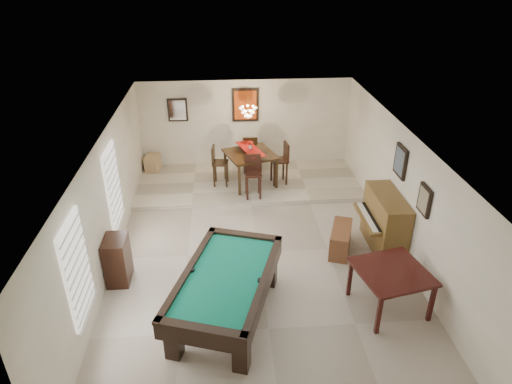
{
  "coord_description": "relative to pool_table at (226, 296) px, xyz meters",
  "views": [
    {
      "loc": [
        -0.67,
        -8.02,
        5.69
      ],
      "look_at": [
        0.0,
        0.6,
        1.15
      ],
      "focal_mm": 32.0,
      "sensor_mm": 36.0,
      "label": 1
    }
  ],
  "objects": [
    {
      "name": "apothecary_chest",
      "position": [
        -2.06,
        1.18,
        0.03
      ],
      "size": [
        0.42,
        0.63,
        0.94
      ],
      "primitive_type": "cube",
      "color": "black",
      "rests_on": "ground_plane"
    },
    {
      "name": "wall_right",
      "position": [
        3.71,
        1.88,
        0.86
      ],
      "size": [
        0.04,
        9.0,
        2.6
      ],
      "primitive_type": "cube",
      "color": "silver",
      "rests_on": "ground_plane"
    },
    {
      "name": "dining_table",
      "position": [
        0.75,
        4.97,
        0.18
      ],
      "size": [
        1.54,
        1.54,
        1.0
      ],
      "primitive_type": null,
      "rotation": [
        0.0,
        0.0,
        0.33
      ],
      "color": "black",
      "rests_on": "dining_step"
    },
    {
      "name": "back_painting",
      "position": [
        0.71,
        6.34,
        1.46
      ],
      "size": [
        0.75,
        0.06,
        0.95
      ],
      "primitive_type": "cube",
      "color": "#D84C14",
      "rests_on": "wall_back"
    },
    {
      "name": "window_left_front",
      "position": [
        -2.26,
        -0.32,
        0.96
      ],
      "size": [
        0.06,
        1.0,
        1.7
      ],
      "primitive_type": "cube",
      "color": "white",
      "rests_on": "wall_left"
    },
    {
      "name": "wall_back",
      "position": [
        0.71,
        6.38,
        0.86
      ],
      "size": [
        6.0,
        0.04,
        2.6
      ],
      "primitive_type": "cube",
      "color": "silver",
      "rests_on": "ground_plane"
    },
    {
      "name": "right_picture_upper",
      "position": [
        3.67,
        2.18,
        1.46
      ],
      "size": [
        0.06,
        0.55,
        0.65
      ],
      "primitive_type": "cube",
      "color": "slate",
      "rests_on": "wall_right"
    },
    {
      "name": "chandelier",
      "position": [
        0.71,
        5.08,
        1.76
      ],
      "size": [
        0.44,
        0.44,
        0.6
      ],
      "primitive_type": null,
      "color": "#FFE5B2",
      "rests_on": "ceiling"
    },
    {
      "name": "dining_chair_north",
      "position": [
        0.79,
        5.75,
        0.22
      ],
      "size": [
        0.41,
        0.41,
        1.09
      ],
      "primitive_type": null,
      "rotation": [
        0.0,
        0.0,
        3.12
      ],
      "color": "black",
      "rests_on": "dining_step"
    },
    {
      "name": "wall_left",
      "position": [
        -2.29,
        1.88,
        0.86
      ],
      "size": [
        0.04,
        9.0,
        2.6
      ],
      "primitive_type": "cube",
      "color": "silver",
      "rests_on": "ground_plane"
    },
    {
      "name": "window_left_rear",
      "position": [
        -2.26,
        2.48,
        0.96
      ],
      "size": [
        0.06,
        1.0,
        1.7
      ],
      "primitive_type": "cube",
      "color": "white",
      "rests_on": "wall_left"
    },
    {
      "name": "square_table",
      "position": [
        2.89,
        0.01,
        -0.03
      ],
      "size": [
        1.4,
        1.4,
        0.81
      ],
      "primitive_type": null,
      "rotation": [
        0.0,
        0.0,
        0.22
      ],
      "color": "black",
      "rests_on": "ground_plane"
    },
    {
      "name": "piano_bench",
      "position": [
        2.47,
        1.83,
        -0.16
      ],
      "size": [
        0.69,
        1.06,
        0.55
      ],
      "primitive_type": "cube",
      "rotation": [
        0.0,
        0.0,
        -0.34
      ],
      "color": "brown",
      "rests_on": "ground_plane"
    },
    {
      "name": "dining_step",
      "position": [
        0.71,
        5.13,
        -0.38
      ],
      "size": [
        6.0,
        2.5,
        0.12
      ],
      "primitive_type": "cube",
      "color": "beige",
      "rests_on": "ground_plane"
    },
    {
      "name": "dining_chair_west",
      "position": [
        -0.05,
        4.96,
        0.23
      ],
      "size": [
        0.45,
        0.45,
        1.09
      ],
      "primitive_type": null,
      "rotation": [
        0.0,
        0.0,
        1.45
      ],
      "color": "black",
      "rests_on": "dining_step"
    },
    {
      "name": "upright_piano",
      "position": [
        3.27,
        1.89,
        0.19
      ],
      "size": [
        0.84,
        1.5,
        1.25
      ],
      "primitive_type": null,
      "color": "brown",
      "rests_on": "ground_plane"
    },
    {
      "name": "pool_table",
      "position": [
        0.0,
        0.0,
        0.0
      ],
      "size": [
        2.17,
        2.95,
        0.88
      ],
      "primitive_type": null,
      "rotation": [
        0.0,
        0.0,
        -0.31
      ],
      "color": "black",
      "rests_on": "ground_plane"
    },
    {
      "name": "back_mirror",
      "position": [
        -1.19,
        6.34,
        1.36
      ],
      "size": [
        0.55,
        0.06,
        0.65
      ],
      "primitive_type": "cube",
      "color": "white",
      "rests_on": "wall_back"
    },
    {
      "name": "flower_vase",
      "position": [
        0.75,
        4.97,
        0.79
      ],
      "size": [
        0.15,
        0.15,
        0.23
      ],
      "primitive_type": null,
      "rotation": [
        0.0,
        0.0,
        -0.15
      ],
      "color": "red",
      "rests_on": "dining_table"
    },
    {
      "name": "corner_bench",
      "position": [
        -2.0,
        6.06,
        -0.1
      ],
      "size": [
        0.45,
        0.53,
        0.43
      ],
      "primitive_type": "cube",
      "rotation": [
        0.0,
        0.0,
        -0.13
      ],
      "color": "tan",
      "rests_on": "dining_step"
    },
    {
      "name": "ground_plane",
      "position": [
        0.71,
        1.88,
        -0.45
      ],
      "size": [
        6.0,
        9.0,
        0.02
      ],
      "primitive_type": "cube",
      "color": "beige"
    },
    {
      "name": "right_picture_lower",
      "position": [
        3.67,
        0.88,
        1.26
      ],
      "size": [
        0.06,
        0.45,
        0.55
      ],
      "primitive_type": "cube",
      "color": "gray",
      "rests_on": "wall_right"
    },
    {
      "name": "dining_chair_south",
      "position": [
        0.77,
        4.2,
        0.23
      ],
      "size": [
        0.42,
        0.42,
        1.1
      ],
      "primitive_type": null,
      "rotation": [
        0.0,
        0.0,
        0.02
      ],
      "color": "black",
      "rests_on": "dining_step"
    },
    {
      "name": "ceiling",
      "position": [
        0.71,
        1.88,
        2.16
      ],
      "size": [
        6.0,
        9.0,
        0.04
      ],
      "primitive_type": "cube",
      "color": "white",
      "rests_on": "wall_back"
    },
    {
      "name": "dining_chair_east",
      "position": [
        1.52,
        4.94,
        0.25
      ],
      "size": [
        0.48,
        0.48,
        1.14
      ],
      "primitive_type": null,
      "rotation": [
        0.0,
        0.0,
        -1.44
      ],
      "color": "black",
      "rests_on": "dining_step"
    }
  ]
}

